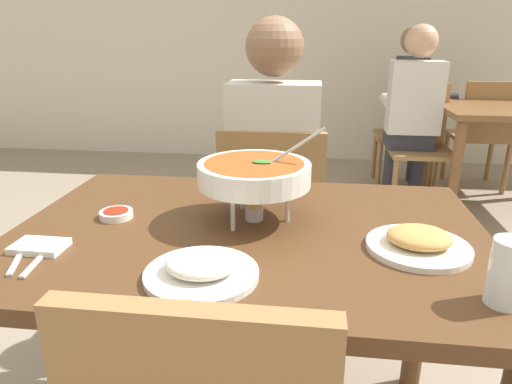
% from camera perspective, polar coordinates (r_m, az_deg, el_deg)
% --- Properties ---
extents(cafe_rear_partition, '(10.00, 0.10, 3.00)m').
position_cam_1_polar(cafe_rear_partition, '(4.76, 5.81, 22.20)').
color(cafe_rear_partition, beige).
rests_on(cafe_rear_partition, ground_plane).
extents(dining_table_main, '(1.22, 0.84, 0.77)m').
position_cam_1_polar(dining_table_main, '(1.24, -0.89, -9.66)').
color(dining_table_main, '#51331C').
rests_on(dining_table_main, ground_plane).
extents(chair_diner_main, '(0.44, 0.44, 0.90)m').
position_cam_1_polar(chair_diner_main, '(1.93, 2.08, -3.18)').
color(chair_diner_main, olive).
rests_on(chair_diner_main, ground_plane).
extents(diner_main, '(0.40, 0.45, 1.31)m').
position_cam_1_polar(diner_main, '(1.89, 2.26, 3.84)').
color(diner_main, '#2D2D38').
rests_on(diner_main, ground_plane).
extents(curry_bowl, '(0.33, 0.30, 0.26)m').
position_cam_1_polar(curry_bowl, '(1.20, -0.22, 2.23)').
color(curry_bowl, silver).
rests_on(curry_bowl, dining_table_main).
extents(rice_plate, '(0.24, 0.24, 0.06)m').
position_cam_1_polar(rice_plate, '(0.96, -6.86, -9.53)').
color(rice_plate, white).
rests_on(rice_plate, dining_table_main).
extents(appetizer_plate, '(0.24, 0.24, 0.06)m').
position_cam_1_polar(appetizer_plate, '(1.13, 19.70, -5.93)').
color(appetizer_plate, white).
rests_on(appetizer_plate, dining_table_main).
extents(sauce_dish, '(0.09, 0.09, 0.02)m').
position_cam_1_polar(sauce_dish, '(1.31, -17.09, -2.64)').
color(sauce_dish, white).
rests_on(sauce_dish, dining_table_main).
extents(napkin_folded, '(0.12, 0.08, 0.02)m').
position_cam_1_polar(napkin_folded, '(1.19, -25.48, -6.16)').
color(napkin_folded, white).
rests_on(napkin_folded, dining_table_main).
extents(fork_utensil, '(0.07, 0.16, 0.01)m').
position_cam_1_polar(fork_utensil, '(1.17, -27.57, -7.25)').
color(fork_utensil, silver).
rests_on(fork_utensil, dining_table_main).
extents(spoon_utensil, '(0.04, 0.17, 0.01)m').
position_cam_1_polar(spoon_utensil, '(1.14, -25.48, -7.52)').
color(spoon_utensil, silver).
rests_on(spoon_utensil, dining_table_main).
extents(drink_glass, '(0.07, 0.07, 0.13)m').
position_cam_1_polar(drink_glass, '(0.97, 29.00, -9.19)').
color(drink_glass, silver).
rests_on(drink_glass, dining_table_main).
extents(dining_table_far, '(1.00, 0.80, 0.77)m').
position_cam_1_polar(dining_table_far, '(3.70, 29.40, 7.14)').
color(dining_table_far, brown).
rests_on(dining_table_far, ground_plane).
extents(chair_bg_left, '(0.45, 0.45, 0.90)m').
position_cam_1_polar(chair_bg_left, '(4.03, 19.26, 7.65)').
color(chair_bg_left, olive).
rests_on(chair_bg_left, ground_plane).
extents(chair_bg_middle, '(0.44, 0.44, 0.90)m').
position_cam_1_polar(chair_bg_middle, '(3.60, 19.65, 6.32)').
color(chair_bg_middle, olive).
rests_on(chair_bg_middle, ground_plane).
extents(chair_bg_right, '(0.44, 0.44, 0.90)m').
position_cam_1_polar(chair_bg_right, '(4.15, 26.59, 7.00)').
color(chair_bg_right, olive).
rests_on(chair_bg_right, ground_plane).
extents(patron_bg_left, '(0.45, 0.40, 1.31)m').
position_cam_1_polar(patron_bg_left, '(4.06, 19.10, 11.12)').
color(patron_bg_left, '#2D2D38').
rests_on(patron_bg_left, ground_plane).
extents(patron_bg_middle, '(0.40, 0.45, 1.31)m').
position_cam_1_polar(patron_bg_middle, '(3.50, 19.03, 9.99)').
color(patron_bg_middle, '#2D2D38').
rests_on(patron_bg_middle, ground_plane).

